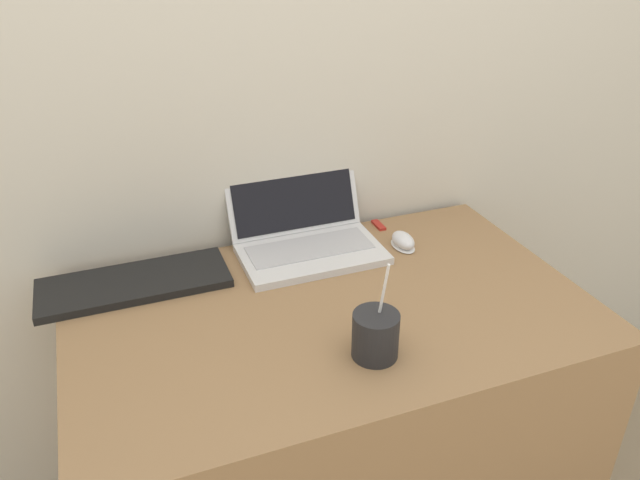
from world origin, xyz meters
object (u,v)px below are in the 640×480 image
Objects in this scene: laptop at (304,230)px; external_keyboard at (134,283)px; computer_mouse at (403,241)px; usb_stick at (379,225)px; drink_cup at (375,334)px.

external_keyboard is at bearing -175.59° from laptop.
laptop reaches higher than computer_mouse.
computer_mouse reaches higher than usb_stick.
usb_stick is at bearing 6.41° from external_keyboard.
drink_cup is at bearing -124.63° from computer_mouse.
drink_cup is 0.58m from usb_stick.
computer_mouse is at bearing -86.11° from usb_stick.
laptop is 4.01× the size of computer_mouse.
laptop reaches higher than drink_cup.
computer_mouse is at bearing 55.37° from drink_cup.
laptop reaches higher than usb_stick.
laptop is at bearing 87.85° from drink_cup.
drink_cup is 0.47m from computer_mouse.
drink_cup reaches higher than computer_mouse.
laptop is 0.82× the size of external_keyboard.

